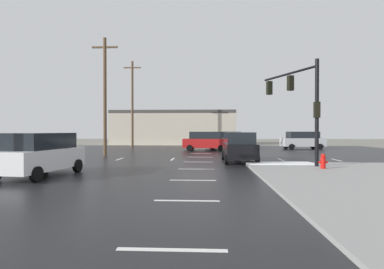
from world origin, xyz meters
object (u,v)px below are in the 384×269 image
utility_pole_far (105,94)px  utility_pole_distant (132,103)px  suv_black (239,146)px  traffic_signal_mast (300,97)px  suv_white (40,153)px  fire_hydrant (323,161)px  suv_silver (303,140)px  suv_grey (227,140)px  suv_red (206,141)px

utility_pole_far → utility_pole_distant: bearing=93.5°
suv_black → traffic_signal_mast: bearing=-120.9°
utility_pole_distant → utility_pole_far: bearing=-86.5°
traffic_signal_mast → utility_pole_far: 16.04m
suv_white → utility_pole_far: utility_pole_far is taller
suv_black → fire_hydrant: bearing=-139.3°
suv_white → suv_silver: 29.56m
suv_silver → fire_hydrant: bearing=-108.4°
traffic_signal_mast → suv_black: 5.10m
suv_silver → traffic_signal_mast: bearing=-111.8°
traffic_signal_mast → suv_black: (-3.49, 2.03, -3.12)m
fire_hydrant → utility_pole_distant: utility_pole_distant is taller
suv_grey → utility_pole_far: 15.59m
suv_black → utility_pole_far: 12.69m
suv_red → suv_white: bearing=72.5°
suv_grey → suv_white: size_ratio=1.00×
traffic_signal_mast → suv_grey: (-3.44, 17.28, -3.12)m
traffic_signal_mast → utility_pole_distant: (-15.21, 20.22, 1.49)m
suv_white → suv_silver: (18.81, 22.81, 0.00)m
suv_red → suv_silver: bearing=-159.1°
traffic_signal_mast → suv_white: (-13.48, -5.23, -3.12)m
suv_white → suv_black: (9.99, 7.26, 0.00)m
suv_grey → suv_silver: bearing=-172.3°
suv_red → utility_pole_far: size_ratio=0.49×
suv_grey → utility_pole_far: (-10.95, -10.29, 4.16)m
suv_white → utility_pole_far: bearing=10.9°
suv_grey → utility_pole_distant: bearing=-8.3°
suv_black → suv_white: bearing=125.2°
utility_pole_far → utility_pole_distant: size_ratio=0.92×
suv_grey → utility_pole_distant: (-11.76, 2.94, 4.61)m
fire_hydrant → suv_black: suv_black is taller
utility_pole_far → suv_silver: bearing=28.2°
suv_white → utility_pole_far: 12.95m
fire_hydrant → suv_red: bearing=110.8°
traffic_signal_mast → suv_white: size_ratio=1.22×
suv_white → utility_pole_distant: bearing=10.5°
utility_pole_far → suv_white: bearing=-85.7°
suv_grey → suv_silver: same height
utility_pole_far → suv_black: bearing=-24.5°
traffic_signal_mast → fire_hydrant: traffic_signal_mast is taller
suv_grey → suv_black: (-0.05, -15.26, 0.00)m
traffic_signal_mast → utility_pole_far: utility_pole_far is taller
suv_grey → suv_silver: (8.77, 0.30, 0.00)m
fire_hydrant → suv_white: suv_white is taller
fire_hydrant → suv_white: 14.27m
suv_silver → suv_black: size_ratio=1.02×
traffic_signal_mast → suv_black: traffic_signal_mast is taller
suv_grey → suv_white: 24.65m
suv_white → utility_pole_distant: utility_pole_distant is taller
suv_silver → utility_pole_distant: (-20.53, 2.64, 4.61)m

